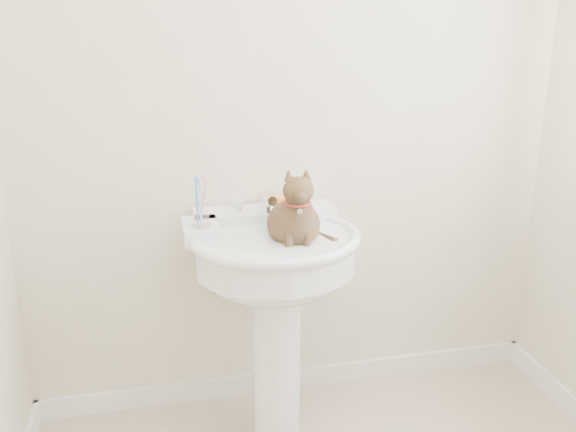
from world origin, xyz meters
TOP-DOWN VIEW (x-y plane):
  - wall_back at (0.00, 1.10)m, footprint 2.20×0.00m
  - baseboard_back at (0.00, 1.09)m, footprint 2.20×0.02m
  - pedestal_sink at (-0.14, 0.81)m, footprint 0.64×0.63m
  - faucet at (-0.14, 0.97)m, footprint 0.28×0.12m
  - soap_bar at (-0.09, 1.06)m, footprint 0.09×0.06m
  - toothbrush_cup at (-0.40, 0.85)m, footprint 0.07×0.07m
  - cat at (-0.07, 0.76)m, footprint 0.21×0.26m

SIDE VIEW (x-z plane):
  - baseboard_back at x=0.00m, z-range 0.00..0.09m
  - pedestal_sink at x=-0.14m, z-range 0.25..1.13m
  - soap_bar at x=-0.09m, z-range 0.88..0.91m
  - cat at x=-0.07m, z-range 0.72..1.11m
  - faucet at x=-0.14m, z-range 0.85..0.99m
  - toothbrush_cup at x=-0.40m, z-range 0.84..1.02m
  - wall_back at x=0.00m, z-range 0.00..2.50m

